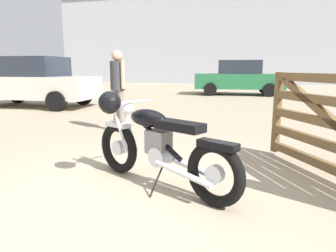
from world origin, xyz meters
name	(u,v)px	position (x,y,z in m)	size (l,w,h in m)	color
ground_plane	(134,196)	(0.00, 0.00, 0.00)	(80.00, 80.00, 0.00)	gray
vintage_motorcycle	(155,144)	(0.11, 0.32, 0.49)	(1.96, 0.93, 1.07)	black
bystander	(118,82)	(-1.69, 2.86, 1.02)	(0.41, 0.30, 1.66)	#706656
silver_sedan_mid	(34,82)	(-6.37, 5.60, 0.84)	(4.38, 2.30, 1.67)	black
white_estate_far	(239,78)	(-0.30, 12.66, 0.84)	(4.41, 2.40, 1.67)	black
industrial_building	(198,40)	(-5.95, 27.38, 3.98)	(24.45, 11.97, 15.36)	#9EA0A8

